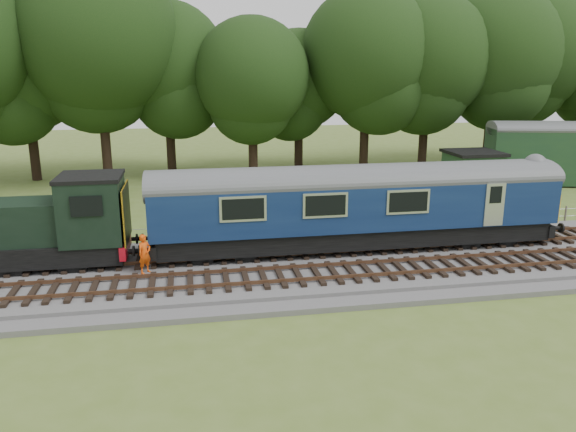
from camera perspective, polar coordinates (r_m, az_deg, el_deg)
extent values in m
plane|color=#556C27|center=(23.65, 0.33, -5.56)|extent=(120.00, 120.00, 0.00)
cube|color=#4C4C4F|center=(23.59, 0.33, -5.16)|extent=(70.00, 7.00, 0.35)
cube|color=brown|center=(24.12, 0.03, -3.91)|extent=(66.50, 0.07, 0.14)
cube|color=brown|center=(25.47, -0.54, -2.89)|extent=(66.50, 0.07, 0.14)
cube|color=brown|center=(21.36, 1.48, -6.45)|extent=(66.50, 0.07, 0.14)
cube|color=brown|center=(22.67, 0.74, -5.16)|extent=(66.50, 0.07, 0.14)
cube|color=black|center=(25.36, 6.94, -1.73)|extent=(17.46, 2.52, 0.85)
cube|color=#0D1E48|center=(24.99, 7.04, 1.40)|extent=(18.00, 2.80, 2.05)
cube|color=yellow|center=(29.02, 24.29, 1.30)|extent=(0.06, 2.74, 1.30)
cube|color=black|center=(27.74, 18.86, -1.42)|extent=(2.60, 2.00, 0.55)
cube|color=black|center=(24.38, -6.71, -2.90)|extent=(2.60, 2.00, 0.55)
cube|color=black|center=(25.31, -26.08, -3.33)|extent=(8.73, 2.39, 0.85)
cube|color=black|center=(24.17, -19.23, 0.64)|extent=(2.40, 2.55, 2.60)
cube|color=#B30D1C|center=(24.43, -16.18, -2.87)|extent=(0.25, 2.60, 0.55)
cube|color=yellow|center=(24.04, -16.09, 0.33)|extent=(0.06, 2.55, 2.30)
imported|color=#F9510D|center=(22.86, -14.36, -3.74)|extent=(0.68, 0.67, 1.58)
cube|color=#1A3A23|center=(40.36, 18.20, 4.17)|extent=(3.13, 3.13, 2.59)
cube|color=black|center=(40.15, 18.36, 6.13)|extent=(3.45, 3.45, 0.21)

